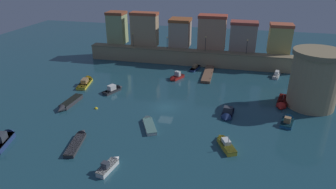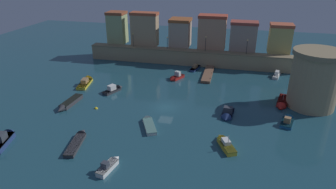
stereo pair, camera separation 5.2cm
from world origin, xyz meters
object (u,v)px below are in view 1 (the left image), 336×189
moored_boat_13 (68,104)px  quay_lamp_2 (206,41)px  moored_boat_10 (176,77)px  moored_boat_6 (197,67)px  moored_boat_11 (227,114)px  moored_boat_7 (86,81)px  moored_boat_8 (114,89)px  moored_boat_1 (148,123)px  moored_boat_0 (225,143)px  moored_boat_2 (78,140)px  moored_boat_5 (277,74)px  mooring_buoy_0 (96,109)px  quay_lamp_0 (133,38)px  quay_lamp_1 (167,41)px  fortress_tower (315,79)px  quay_lamp_3 (247,44)px  moored_boat_9 (288,120)px  moored_boat_3 (4,139)px  moored_boat_12 (282,103)px  moored_boat_4 (110,165)px

moored_boat_13 → quay_lamp_2: bearing=146.0°
moored_boat_10 → moored_boat_13: (-16.24, -17.48, -0.05)m
moored_boat_6 → moored_boat_11: (8.66, -23.63, 0.06)m
moored_boat_7 → moored_boat_8: 7.98m
moored_boat_1 → moored_boat_13: (-16.11, 3.13, 0.13)m
moored_boat_0 → moored_boat_2: bearing=75.0°
moored_boat_5 → moored_boat_13: 45.73m
moored_boat_7 → mooring_buoy_0: bearing=-155.5°
moored_boat_8 → moored_boat_11: moored_boat_11 is taller
moored_boat_8 → mooring_buoy_0: (-0.12, -8.15, -0.44)m
moored_boat_0 → moored_boat_1: moored_boat_0 is taller
quay_lamp_0 → quay_lamp_1: quay_lamp_0 is taller
fortress_tower → mooring_buoy_0: bearing=-165.0°
moored_boat_11 → moored_boat_13: bearing=-79.0°
moored_boat_2 → moored_boat_11: bearing=-68.7°
moored_boat_0 → quay_lamp_3: bearing=-30.2°
moored_boat_9 → moored_boat_2: bearing=127.8°
moored_boat_5 → moored_boat_6: bearing=99.8°
moored_boat_2 → moored_boat_8: size_ratio=1.42×
quay_lamp_1 → moored_boat_2: quay_lamp_1 is taller
quay_lamp_1 → quay_lamp_3: quay_lamp_3 is taller
moored_boat_3 → moored_boat_10: (19.05, 30.29, -0.11)m
fortress_tower → moored_boat_3: bearing=-153.2°
moored_boat_2 → moored_boat_3: 10.68m
moored_boat_10 → moored_boat_13: moored_boat_10 is taller
moored_boat_8 → quay_lamp_2: bearing=-14.3°
moored_boat_9 → moored_boat_11: (-9.73, -0.30, 0.05)m
moored_boat_0 → moored_boat_11: 8.82m
moored_boat_6 → moored_boat_12: (18.21, -16.75, -0.02)m
moored_boat_7 → moored_boat_5: bearing=-80.9°
fortress_tower → moored_boat_0: size_ratio=1.99×
moored_boat_2 → moored_boat_7: (-9.61, 21.16, 0.09)m
moored_boat_0 → moored_boat_11: size_ratio=1.09×
moored_boat_6 → mooring_buoy_0: moored_boat_6 is taller
moored_boat_11 → moored_boat_3: bearing=-57.8°
quay_lamp_3 → moored_boat_10: size_ratio=0.78×
quay_lamp_3 → moored_boat_8: size_ratio=0.67×
moored_boat_7 → moored_boat_11: size_ratio=1.53×
fortress_tower → moored_boat_6: (-22.99, 16.04, -4.90)m
moored_boat_4 → moored_boat_11: (13.81, 17.31, -0.04)m
quay_lamp_1 → moored_boat_0: 38.88m
quay_lamp_2 → moored_boat_9: bearing=-56.8°
quay_lamp_2 → moored_boat_5: quay_lamp_2 is taller
moored_boat_0 → moored_boat_7: size_ratio=0.71×
moored_boat_3 → moored_boat_4: (17.30, -1.99, -0.14)m
moored_boat_7 → moored_boat_4: bearing=-157.3°
fortress_tower → moored_boat_2: fortress_tower is taller
moored_boat_6 → moored_boat_10: moored_boat_10 is taller
moored_boat_1 → moored_boat_2: 11.15m
moored_boat_1 → moored_boat_12: 25.09m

